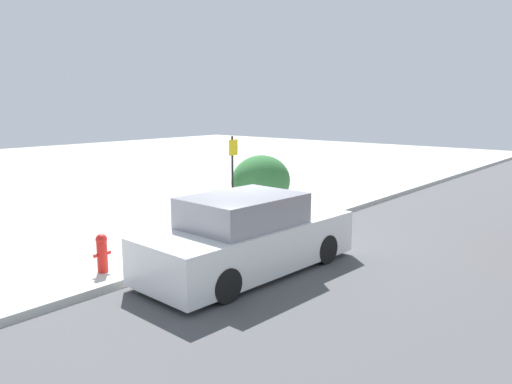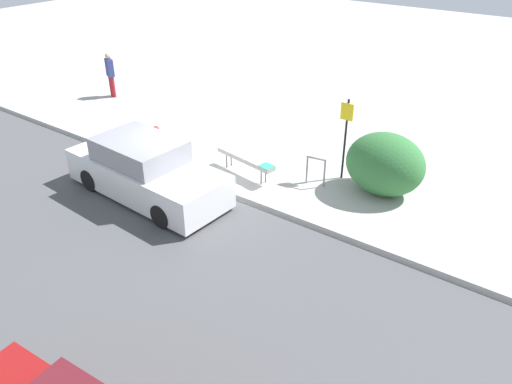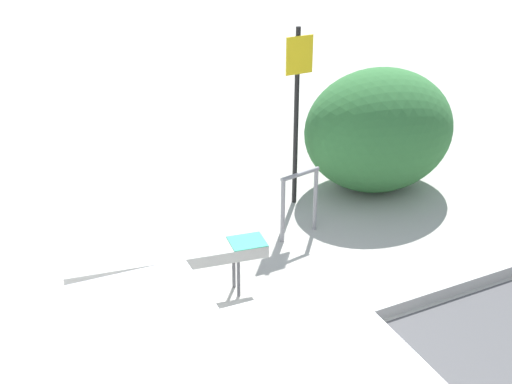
# 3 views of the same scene
# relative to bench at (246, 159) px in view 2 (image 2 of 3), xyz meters

# --- Properties ---
(ground_plane) EXTENTS (60.00, 60.00, 0.00)m
(ground_plane) POSITION_rel_bench_xyz_m (-0.53, -1.12, -0.50)
(ground_plane) COLOR #ADAAA3
(road_strip) EXTENTS (60.00, 10.00, 0.01)m
(road_strip) POSITION_rel_bench_xyz_m (-0.53, -6.27, -0.50)
(road_strip) COLOR #4C4C4F
(road_strip) RESTS_ON ground_plane
(curb) EXTENTS (60.00, 0.20, 0.13)m
(curb) POSITION_rel_bench_xyz_m (-0.53, -1.12, -0.44)
(curb) COLOR #B7B7B2
(curb) RESTS_ON ground_plane
(bench) EXTENTS (2.04, 0.65, 0.58)m
(bench) POSITION_rel_bench_xyz_m (0.00, 0.00, 0.00)
(bench) COLOR #515156
(bench) RESTS_ON ground_plane
(bike_rack) EXTENTS (0.55, 0.14, 0.83)m
(bike_rack) POSITION_rel_bench_xyz_m (1.88, 0.64, -0.00)
(bike_rack) COLOR gray
(bike_rack) RESTS_ON ground_plane
(sign_post) EXTENTS (0.36, 0.08, 2.30)m
(sign_post) POSITION_rel_bench_xyz_m (2.27, 1.43, 0.88)
(sign_post) COLOR black
(sign_post) RESTS_ON ground_plane
(fire_hydrant) EXTENTS (0.36, 0.22, 0.77)m
(fire_hydrant) POSITION_rel_bench_xyz_m (-3.28, -0.24, -0.10)
(fire_hydrant) COLOR red
(fire_hydrant) RESTS_ON ground_plane
(shrub_hedge) EXTENTS (2.08, 1.69, 1.65)m
(shrub_hedge) POSITION_rel_bench_xyz_m (3.50, 1.36, 0.32)
(shrub_hedge) COLOR #337038
(shrub_hedge) RESTS_ON ground_plane
(pedestrian) EXTENTS (0.44, 0.34, 1.73)m
(pedestrian) POSITION_rel_bench_xyz_m (-8.33, 2.25, 0.42)
(pedestrian) COLOR maroon
(pedestrian) RESTS_ON ground_plane
(parked_car_near) EXTENTS (4.64, 1.98, 1.53)m
(parked_car_near) POSITION_rel_bench_xyz_m (-1.43, -2.39, 0.18)
(parked_car_near) COLOR black
(parked_car_near) RESTS_ON ground_plane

